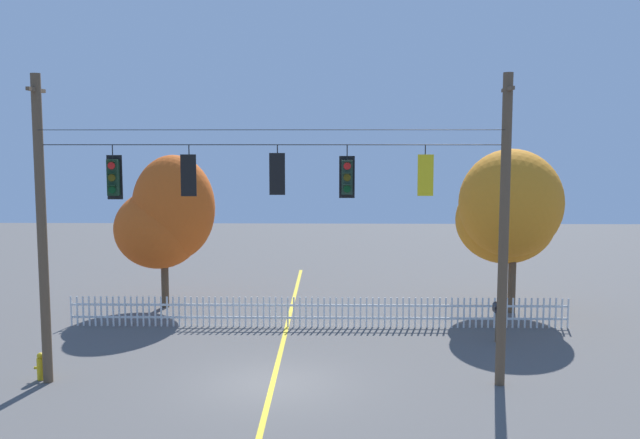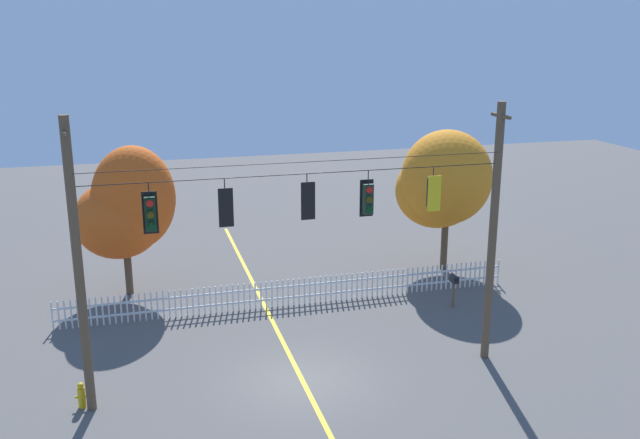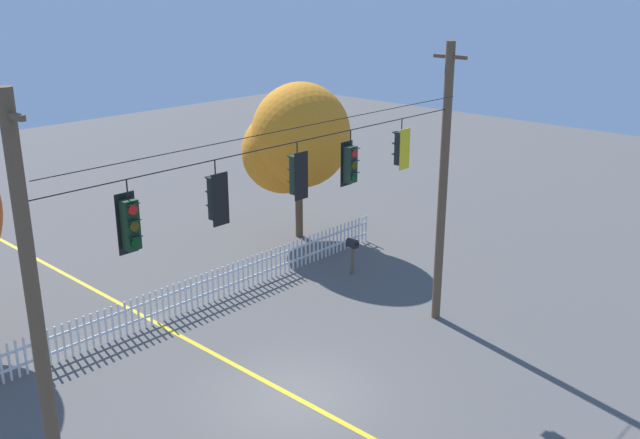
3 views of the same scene
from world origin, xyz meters
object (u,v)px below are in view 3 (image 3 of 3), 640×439
(traffic_signal_northbound_secondary, at_px, (217,198))
(autumn_maple_mid, at_px, (295,142))
(traffic_signal_westbound_side, at_px, (298,175))
(traffic_signal_northbound_primary, at_px, (401,148))
(traffic_signal_southbound_primary, at_px, (350,164))
(traffic_signal_eastbound_side, at_px, (130,224))
(roadside_mailbox, at_px, (352,246))

(traffic_signal_northbound_secondary, xyz_separation_m, autumn_maple_mid, (10.98, 8.65, -1.78))
(traffic_signal_westbound_side, distance_m, traffic_signal_northbound_primary, 4.06)
(traffic_signal_northbound_secondary, relative_size, traffic_signal_southbound_primary, 0.96)
(traffic_signal_eastbound_side, bearing_deg, autumn_maple_mid, 33.39)
(traffic_signal_eastbound_side, xyz_separation_m, traffic_signal_northbound_primary, (8.63, -0.02, 0.08))
(traffic_signal_northbound_primary, height_order, autumn_maple_mid, traffic_signal_northbound_primary)
(traffic_signal_southbound_primary, height_order, autumn_maple_mid, traffic_signal_southbound_primary)
(traffic_signal_westbound_side, relative_size, roadside_mailbox, 1.00)
(autumn_maple_mid, bearing_deg, traffic_signal_northbound_secondary, -141.75)
(traffic_signal_northbound_secondary, height_order, traffic_signal_northbound_primary, same)
(traffic_signal_northbound_secondary, xyz_separation_m, traffic_signal_westbound_side, (2.44, -0.00, 0.04))
(traffic_signal_northbound_secondary, bearing_deg, traffic_signal_northbound_primary, 0.00)
(traffic_signal_westbound_side, bearing_deg, traffic_signal_northbound_secondary, 180.00)
(traffic_signal_southbound_primary, distance_m, autumn_maple_mid, 11.02)
(traffic_signal_eastbound_side, xyz_separation_m, traffic_signal_southbound_primary, (6.48, -0.00, 0.01))
(traffic_signal_northbound_secondary, distance_m, traffic_signal_southbound_primary, 4.36)
(traffic_signal_northbound_secondary, distance_m, traffic_signal_westbound_side, 2.44)
(traffic_signal_northbound_secondary, xyz_separation_m, traffic_signal_northbound_primary, (6.50, 0.00, 0.01))
(traffic_signal_northbound_secondary, bearing_deg, traffic_signal_eastbound_side, 179.48)
(traffic_signal_eastbound_side, relative_size, traffic_signal_westbound_side, 1.11)
(traffic_signal_northbound_secondary, relative_size, roadside_mailbox, 1.03)
(traffic_signal_westbound_side, xyz_separation_m, roadside_mailbox, (7.16, 4.34, -4.86))
(traffic_signal_eastbound_side, relative_size, traffic_signal_northbound_secondary, 1.08)
(traffic_signal_northbound_secondary, bearing_deg, traffic_signal_westbound_side, -0.00)
(autumn_maple_mid, distance_m, roadside_mailbox, 5.45)
(traffic_signal_eastbound_side, xyz_separation_m, traffic_signal_westbound_side, (4.57, -0.02, 0.11))
(traffic_signal_northbound_primary, bearing_deg, traffic_signal_westbound_side, -180.00)
(traffic_signal_eastbound_side, relative_size, traffic_signal_northbound_primary, 1.09)
(traffic_signal_northbound_primary, bearing_deg, traffic_signal_eastbound_side, 179.87)
(autumn_maple_mid, bearing_deg, traffic_signal_northbound_primary, -117.33)
(traffic_signal_westbound_side, xyz_separation_m, traffic_signal_southbound_primary, (1.92, 0.02, -0.09))
(traffic_signal_westbound_side, height_order, traffic_signal_northbound_primary, same)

